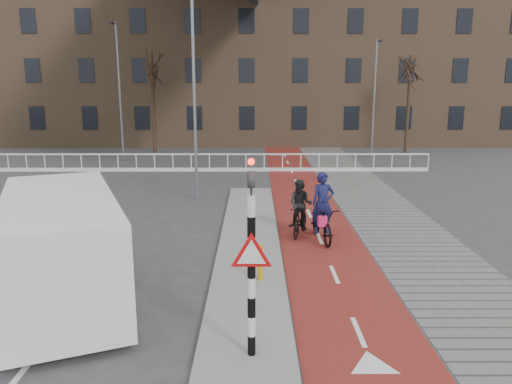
{
  "coord_description": "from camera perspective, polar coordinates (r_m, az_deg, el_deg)",
  "views": [
    {
      "loc": [
        -0.55,
        -9.97,
        4.83
      ],
      "look_at": [
        -0.5,
        5.0,
        1.5
      ],
      "focal_mm": 35.0,
      "sensor_mm": 36.0,
      "label": 1
    }
  ],
  "objects": [
    {
      "name": "ground",
      "position": [
        11.09,
        2.73,
        -13.28
      ],
      "size": [
        120.0,
        120.0,
        0.0
      ],
      "primitive_type": "plane",
      "color": "#38383A",
      "rests_on": "ground"
    },
    {
      "name": "bike_lane",
      "position": [
        20.65,
        5.49,
        -1.04
      ],
      "size": [
        2.5,
        60.0,
        0.01
      ],
      "primitive_type": "cube",
      "color": "maroon",
      "rests_on": "ground"
    },
    {
      "name": "sidewalk",
      "position": [
        21.11,
        13.08,
        -1.01
      ],
      "size": [
        3.0,
        60.0,
        0.01
      ],
      "primitive_type": "cube",
      "color": "slate",
      "rests_on": "ground"
    },
    {
      "name": "curb_island",
      "position": [
        14.76,
        -0.78,
        -6.31
      ],
      "size": [
        1.8,
        16.0,
        0.12
      ],
      "primitive_type": "cube",
      "color": "gray",
      "rests_on": "ground"
    },
    {
      "name": "traffic_signal",
      "position": [
        8.44,
        -0.53,
        -7.11
      ],
      "size": [
        0.8,
        0.8,
        3.68
      ],
      "color": "black",
      "rests_on": "curb_island"
    },
    {
      "name": "bollard",
      "position": [
        12.13,
        0.48,
        -8.07
      ],
      "size": [
        0.12,
        0.12,
        0.88
      ],
      "primitive_type": "cylinder",
      "color": "#CF950B",
      "rests_on": "curb_island"
    },
    {
      "name": "cyclist_near",
      "position": [
        15.48,
        7.59,
        -2.94
      ],
      "size": [
        0.99,
        2.15,
        2.14
      ],
      "rotation": [
        0.0,
        0.0,
        0.13
      ],
      "color": "black",
      "rests_on": "bike_lane"
    },
    {
      "name": "cyclist_far",
      "position": [
        15.88,
        5.08,
        -2.37
      ],
      "size": [
        0.97,
        1.72,
        1.81
      ],
      "rotation": [
        0.0,
        0.0,
        -0.32
      ],
      "color": "black",
      "rests_on": "bike_lane"
    },
    {
      "name": "van",
      "position": [
        11.77,
        -21.33,
        -5.92
      ],
      "size": [
        4.21,
        6.06,
        2.42
      ],
      "rotation": [
        0.0,
        0.0,
        0.39
      ],
      "color": "white",
      "rests_on": "ground"
    },
    {
      "name": "railing",
      "position": [
        27.7,
        -9.47,
        2.97
      ],
      "size": [
        28.0,
        0.1,
        0.99
      ],
      "color": "silver",
      "rests_on": "ground"
    },
    {
      "name": "townhouse_row",
      "position": [
        42.15,
        -3.7,
        16.57
      ],
      "size": [
        46.0,
        10.0,
        15.9
      ],
      "color": "#7F6047",
      "rests_on": "ground"
    },
    {
      "name": "tree_mid",
      "position": [
        35.17,
        -11.67,
        9.86
      ],
      "size": [
        0.26,
        0.26,
        6.69
      ],
      "primitive_type": "cylinder",
      "color": "black",
      "rests_on": "ground"
    },
    {
      "name": "tree_right",
      "position": [
        35.88,
        17.0,
        9.5
      ],
      "size": [
        0.23,
        0.23,
        6.54
      ],
      "primitive_type": "cylinder",
      "color": "black",
      "rests_on": "ground"
    },
    {
      "name": "streetlight_near",
      "position": [
        20.46,
        -7.07,
        11.24
      ],
      "size": [
        0.12,
        0.12,
        8.8
      ],
      "primitive_type": "cylinder",
      "color": "slate",
      "rests_on": "ground"
    },
    {
      "name": "streetlight_left",
      "position": [
        31.57,
        -15.29,
        10.77
      ],
      "size": [
        0.12,
        0.12,
        8.19
      ],
      "primitive_type": "cylinder",
      "color": "slate",
      "rests_on": "ground"
    },
    {
      "name": "streetlight_right",
      "position": [
        32.8,
        13.34,
        10.18
      ],
      "size": [
        0.12,
        0.12,
        7.35
      ],
      "primitive_type": "cylinder",
      "color": "slate",
      "rests_on": "ground"
    }
  ]
}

